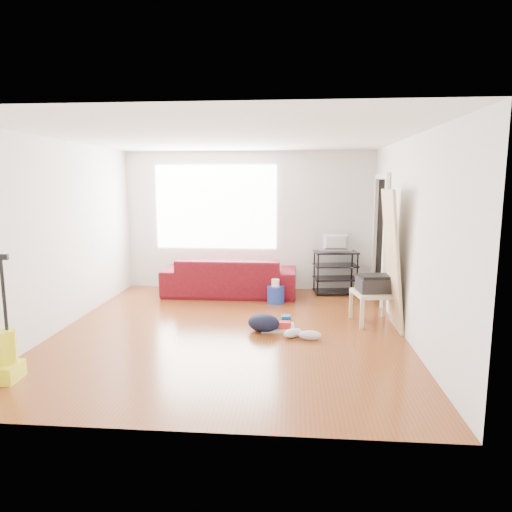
# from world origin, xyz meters

# --- Properties ---
(room) EXTENTS (4.51, 5.01, 2.51)m
(room) POSITION_xyz_m (0.07, 0.15, 1.25)
(room) COLOR brown
(room) RESTS_ON ground
(sofa) EXTENTS (2.28, 0.89, 0.67)m
(sofa) POSITION_xyz_m (-0.27, 1.95, 0.00)
(sofa) COLOR #5B1018
(sofa) RESTS_ON ground
(tv_stand) EXTENTS (0.80, 0.52, 0.75)m
(tv_stand) POSITION_xyz_m (1.56, 2.22, 0.38)
(tv_stand) COLOR black
(tv_stand) RESTS_ON ground
(tv) EXTENTS (0.56, 0.07, 0.32)m
(tv) POSITION_xyz_m (1.56, 2.22, 0.91)
(tv) COLOR black
(tv) RESTS_ON tv_stand
(side_table) EXTENTS (0.63, 0.63, 0.44)m
(side_table) POSITION_xyz_m (1.95, 0.52, 0.37)
(side_table) COLOR beige
(side_table) RESTS_ON ground
(printer) EXTENTS (0.50, 0.41, 0.24)m
(printer) POSITION_xyz_m (1.95, 0.52, 0.56)
(printer) COLOR black
(printer) RESTS_ON side_table
(bucket) EXTENTS (0.33, 0.33, 0.28)m
(bucket) POSITION_xyz_m (0.55, 1.46, 0.00)
(bucket) COLOR #1F359C
(bucket) RESTS_ON ground
(toilet_paper) EXTENTS (0.13, 0.13, 0.12)m
(toilet_paper) POSITION_xyz_m (0.54, 1.45, 0.20)
(toilet_paper) COLOR white
(toilet_paper) RESTS_ON bucket
(cleaning_tray) EXTENTS (0.48, 0.40, 0.16)m
(cleaning_tray) POSITION_xyz_m (0.64, 0.13, 0.05)
(cleaning_tray) COLOR silver
(cleaning_tray) RESTS_ON ground
(backpack) EXTENTS (0.51, 0.45, 0.23)m
(backpack) POSITION_xyz_m (0.45, 0.01, 0.00)
(backpack) COLOR black
(backpack) RESTS_ON ground
(sneakers) EXTENTS (0.51, 0.27, 0.12)m
(sneakers) POSITION_xyz_m (0.94, -0.24, 0.06)
(sneakers) COLOR silver
(sneakers) RESTS_ON ground
(vacuum) EXTENTS (0.28, 0.31, 1.26)m
(vacuum) POSITION_xyz_m (-2.00, -1.69, 0.23)
(vacuum) COLOR yellow
(vacuum) RESTS_ON ground
(door_panel) EXTENTS (0.23, 0.75, 1.86)m
(door_panel) POSITION_xyz_m (2.13, 0.31, 0.00)
(door_panel) COLOR tan
(door_panel) RESTS_ON ground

